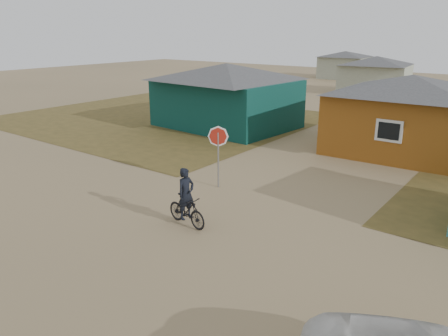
# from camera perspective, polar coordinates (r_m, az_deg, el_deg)

# --- Properties ---
(ground) EXTENTS (120.00, 120.00, 0.00)m
(ground) POSITION_cam_1_polar(r_m,az_deg,el_deg) (13.37, -5.30, -9.03)
(ground) COLOR #917953
(grass_nw) EXTENTS (20.00, 18.00, 0.00)m
(grass_nw) POSITION_cam_1_polar(r_m,az_deg,el_deg) (31.62, -8.29, 6.54)
(grass_nw) COLOR brown
(grass_nw) RESTS_ON ground
(house_teal) EXTENTS (8.93, 7.08, 4.00)m
(house_teal) POSITION_cam_1_polar(r_m,az_deg,el_deg) (28.07, 0.32, 9.58)
(house_teal) COLOR #09342E
(house_teal) RESTS_ON ground
(house_yellow) EXTENTS (7.72, 6.76, 3.90)m
(house_yellow) POSITION_cam_1_polar(r_m,az_deg,el_deg) (23.77, 23.00, 6.60)
(house_yellow) COLOR #8D4F15
(house_yellow) RESTS_ON ground
(house_pale_west) EXTENTS (7.04, 6.15, 3.60)m
(house_pale_west) POSITION_cam_1_polar(r_m,az_deg,el_deg) (45.22, 19.14, 11.44)
(house_pale_west) COLOR #9CA38C
(house_pale_west) RESTS_ON ground
(house_pale_north) EXTENTS (6.28, 5.81, 3.40)m
(house_pale_north) POSITION_cam_1_polar(r_m,az_deg,el_deg) (59.21, 15.47, 12.91)
(house_pale_north) COLOR #9CA38C
(house_pale_north) RESTS_ON ground
(stop_sign) EXTENTS (0.81, 0.15, 2.47)m
(stop_sign) POSITION_cam_1_polar(r_m,az_deg,el_deg) (16.86, -0.76, 3.33)
(stop_sign) COLOR gray
(stop_sign) RESTS_ON ground
(cyclist) EXTENTS (1.74, 0.70, 1.91)m
(cyclist) POSITION_cam_1_polar(r_m,az_deg,el_deg) (13.89, -4.94, -4.82)
(cyclist) COLOR black
(cyclist) RESTS_ON ground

